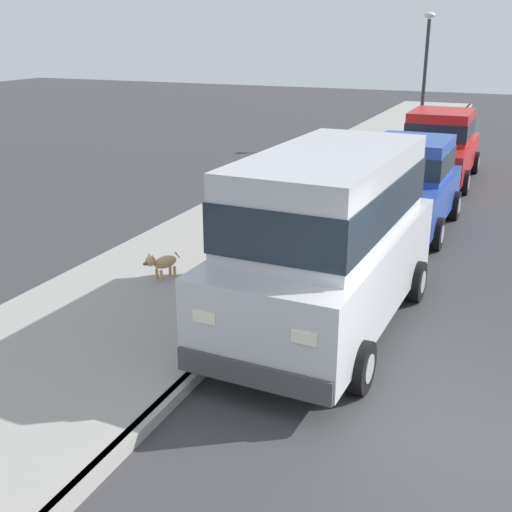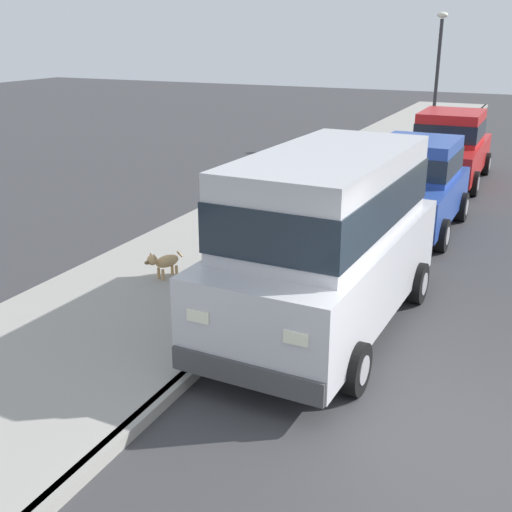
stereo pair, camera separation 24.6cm
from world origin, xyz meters
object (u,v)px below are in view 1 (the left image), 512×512
Objects in this scene: dog_tan at (162,262)px; street_lamp at (426,63)px; car_red_sedan at (439,145)px; car_silver_van at (329,233)px; car_blue_hatchback at (408,183)px.

street_lamp is at bearing 84.03° from dog_tan.
street_lamp is at bearing 104.85° from car_red_sedan.
car_red_sedan is at bearing -75.15° from street_lamp.
car_silver_van is 15.51m from street_lamp.
car_silver_van is 6.91× the size of dog_tan.
car_silver_van is at bearing -7.18° from dog_tan.
car_silver_van reaches higher than car_red_sedan.
car_red_sedan is 10.34m from dog_tan.
car_silver_van is 10.28m from car_red_sedan.
car_blue_hatchback is 10.31m from street_lamp.
dog_tan is at bearing -106.46° from car_red_sedan.
car_silver_van is at bearing -85.01° from street_lamp.
street_lamp is at bearing 94.99° from car_silver_van.
car_red_sedan is (-0.08, 4.91, 0.01)m from car_blue_hatchback.
car_blue_hatchback is 0.83× the size of car_red_sedan.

